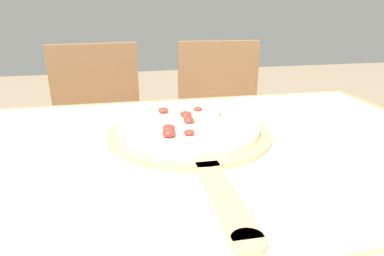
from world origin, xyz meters
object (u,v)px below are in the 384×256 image
(pizza_peel, at_px, (192,137))
(pizza, at_px, (189,126))
(chair_right, at_px, (220,124))
(chair_left, at_px, (101,132))

(pizza_peel, xyz_separation_m, pizza, (-0.00, 0.02, 0.02))
(pizza_peel, distance_m, chair_right, 0.82)
(pizza, height_order, chair_left, chair_left)
(chair_left, distance_m, chair_right, 0.55)
(pizza_peel, xyz_separation_m, chair_left, (-0.27, 0.73, -0.24))
(pizza_peel, height_order, pizza, pizza)
(chair_left, bearing_deg, chair_right, -5.74)
(pizza_peel, relative_size, chair_right, 0.71)
(pizza_peel, bearing_deg, chair_right, 68.76)
(chair_left, bearing_deg, pizza, -75.23)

